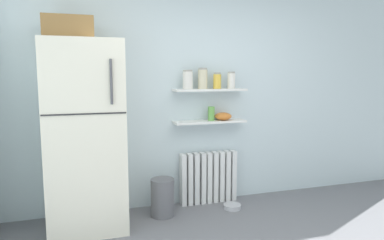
{
  "coord_description": "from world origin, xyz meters",
  "views": [
    {
      "loc": [
        -1.33,
        -1.88,
        1.53
      ],
      "look_at": [
        -0.23,
        1.6,
        1.05
      ],
      "focal_mm": 32.69,
      "sensor_mm": 36.0,
      "label": 1
    }
  ],
  "objects_px": {
    "storage_jar_1": "(203,79)",
    "pet_food_bowl": "(232,206)",
    "storage_jar_2": "(217,81)",
    "storage_jar_0": "(188,80)",
    "storage_jar_3": "(231,80)",
    "trash_bin": "(163,197)",
    "refrigerator": "(85,132)",
    "vase": "(211,114)",
    "shelf_bowl": "(223,116)",
    "radiator": "(208,177)"
  },
  "relations": [
    {
      "from": "vase",
      "to": "shelf_bowl",
      "type": "height_order",
      "value": "vase"
    },
    {
      "from": "storage_jar_3",
      "to": "storage_jar_1",
      "type": "bearing_deg",
      "value": 180.0
    },
    {
      "from": "vase",
      "to": "shelf_bowl",
      "type": "relative_size",
      "value": 0.82
    },
    {
      "from": "trash_bin",
      "to": "refrigerator",
      "type": "bearing_deg",
      "value": -177.36
    },
    {
      "from": "storage_jar_1",
      "to": "storage_jar_3",
      "type": "height_order",
      "value": "storage_jar_1"
    },
    {
      "from": "storage_jar_3",
      "to": "vase",
      "type": "relative_size",
      "value": 1.2
    },
    {
      "from": "refrigerator",
      "to": "storage_jar_2",
      "type": "distance_m",
      "value": 1.58
    },
    {
      "from": "refrigerator",
      "to": "storage_jar_0",
      "type": "bearing_deg",
      "value": 11.92
    },
    {
      "from": "storage_jar_1",
      "to": "pet_food_bowl",
      "type": "height_order",
      "value": "storage_jar_1"
    },
    {
      "from": "storage_jar_3",
      "to": "refrigerator",
      "type": "bearing_deg",
      "value": -171.84
    },
    {
      "from": "storage_jar_1",
      "to": "vase",
      "type": "xyz_separation_m",
      "value": [
        0.11,
        -0.0,
        -0.4
      ]
    },
    {
      "from": "storage_jar_0",
      "to": "storage_jar_2",
      "type": "bearing_deg",
      "value": 0.0
    },
    {
      "from": "shelf_bowl",
      "to": "pet_food_bowl",
      "type": "relative_size",
      "value": 0.99
    },
    {
      "from": "radiator",
      "to": "storage_jar_3",
      "type": "bearing_deg",
      "value": -6.43
    },
    {
      "from": "refrigerator",
      "to": "storage_jar_2",
      "type": "relative_size",
      "value": 11.04
    },
    {
      "from": "vase",
      "to": "storage_jar_3",
      "type": "bearing_deg",
      "value": 0.0
    },
    {
      "from": "vase",
      "to": "radiator",
      "type": "bearing_deg",
      "value": 122.17
    },
    {
      "from": "storage_jar_3",
      "to": "trash_bin",
      "type": "height_order",
      "value": "storage_jar_3"
    },
    {
      "from": "radiator",
      "to": "pet_food_bowl",
      "type": "relative_size",
      "value": 3.43
    },
    {
      "from": "refrigerator",
      "to": "trash_bin",
      "type": "distance_m",
      "value": 1.09
    },
    {
      "from": "storage_jar_2",
      "to": "storage_jar_1",
      "type": "bearing_deg",
      "value": 180.0
    },
    {
      "from": "storage_jar_2",
      "to": "storage_jar_3",
      "type": "relative_size",
      "value": 0.95
    },
    {
      "from": "storage_jar_1",
      "to": "pet_food_bowl",
      "type": "relative_size",
      "value": 1.19
    },
    {
      "from": "storage_jar_1",
      "to": "storage_jar_2",
      "type": "distance_m",
      "value": 0.18
    },
    {
      "from": "refrigerator",
      "to": "storage_jar_1",
      "type": "height_order",
      "value": "refrigerator"
    },
    {
      "from": "storage_jar_2",
      "to": "pet_food_bowl",
      "type": "relative_size",
      "value": 0.93
    },
    {
      "from": "storage_jar_0",
      "to": "shelf_bowl",
      "type": "xyz_separation_m",
      "value": [
        0.43,
        0.0,
        -0.43
      ]
    },
    {
      "from": "storage_jar_3",
      "to": "pet_food_bowl",
      "type": "relative_size",
      "value": 0.98
    },
    {
      "from": "storage_jar_3",
      "to": "vase",
      "type": "distance_m",
      "value": 0.46
    },
    {
      "from": "radiator",
      "to": "storage_jar_1",
      "type": "bearing_deg",
      "value": -161.31
    },
    {
      "from": "storage_jar_0",
      "to": "storage_jar_2",
      "type": "xyz_separation_m",
      "value": [
        0.35,
        0.0,
        -0.02
      ]
    },
    {
      "from": "storage_jar_2",
      "to": "pet_food_bowl",
      "type": "distance_m",
      "value": 1.45
    },
    {
      "from": "storage_jar_1",
      "to": "shelf_bowl",
      "type": "relative_size",
      "value": 1.2
    },
    {
      "from": "vase",
      "to": "pet_food_bowl",
      "type": "bearing_deg",
      "value": -55.77
    },
    {
      "from": "storage_jar_0",
      "to": "trash_bin",
      "type": "relative_size",
      "value": 0.53
    },
    {
      "from": "radiator",
      "to": "storage_jar_2",
      "type": "xyz_separation_m",
      "value": [
        0.09,
        -0.03,
        1.15
      ]
    },
    {
      "from": "storage_jar_0",
      "to": "pet_food_bowl",
      "type": "xyz_separation_m",
      "value": [
        0.45,
        -0.25,
        -1.44
      ]
    },
    {
      "from": "refrigerator",
      "to": "pet_food_bowl",
      "type": "xyz_separation_m",
      "value": [
        1.58,
        -0.01,
        -0.94
      ]
    },
    {
      "from": "pet_food_bowl",
      "to": "storage_jar_2",
      "type": "bearing_deg",
      "value": 111.86
    },
    {
      "from": "trash_bin",
      "to": "storage_jar_3",
      "type": "bearing_deg",
      "value": 12.93
    },
    {
      "from": "storage_jar_1",
      "to": "shelf_bowl",
      "type": "bearing_deg",
      "value": -0.0
    },
    {
      "from": "shelf_bowl",
      "to": "trash_bin",
      "type": "height_order",
      "value": "shelf_bowl"
    },
    {
      "from": "radiator",
      "to": "storage_jar_2",
      "type": "relative_size",
      "value": 3.71
    },
    {
      "from": "refrigerator",
      "to": "storage_jar_1",
      "type": "distance_m",
      "value": 1.42
    },
    {
      "from": "storage_jar_0",
      "to": "storage_jar_1",
      "type": "distance_m",
      "value": 0.18
    },
    {
      "from": "storage_jar_2",
      "to": "pet_food_bowl",
      "type": "bearing_deg",
      "value": -68.14
    },
    {
      "from": "vase",
      "to": "trash_bin",
      "type": "bearing_deg",
      "value": -162.29
    },
    {
      "from": "storage_jar_0",
      "to": "storage_jar_3",
      "type": "bearing_deg",
      "value": 0.0
    },
    {
      "from": "storage_jar_3",
      "to": "shelf_bowl",
      "type": "relative_size",
      "value": 0.99
    },
    {
      "from": "shelf_bowl",
      "to": "trash_bin",
      "type": "distance_m",
      "value": 1.16
    }
  ]
}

